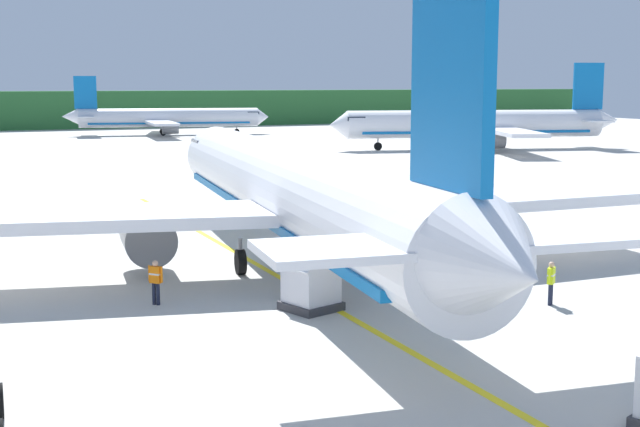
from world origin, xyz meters
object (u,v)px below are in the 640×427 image
object	(u,v)px
cargo_container_far	(310,285)
crew_loader_right	(156,279)
airliner_foreground	(292,192)
crew_marshaller	(551,280)
crew_loader_left	(414,261)
airliner_far_taxiway	(167,118)
airliner_mid_apron	(479,125)

from	to	relation	value
cargo_container_far	crew_loader_right	distance (m)	5.84
airliner_foreground	crew_loader_right	world-z (taller)	airliner_foreground
crew_marshaller	crew_loader_left	size ratio (longest dim) A/B	1.01
airliner_foreground	airliner_far_taxiway	bearing A→B (deg)	79.38
cargo_container_far	airliner_foreground	bearing A→B (deg)	72.96
airliner_mid_apron	cargo_container_far	xyz separation A→B (m)	(-49.14, -62.34, -2.11)
cargo_container_far	crew_loader_right	world-z (taller)	cargo_container_far
crew_marshaller	airliner_mid_apron	bearing A→B (deg)	58.10
airliner_mid_apron	cargo_container_far	world-z (taller)	airliner_mid_apron
airliner_far_taxiway	cargo_container_far	bearing A→B (deg)	-101.08
cargo_container_far	airliner_far_taxiway	bearing A→B (deg)	78.92
airliner_mid_apron	crew_marshaller	size ratio (longest dim) A/B	22.33
airliner_foreground	airliner_mid_apron	distance (m)	72.30
airliner_foreground	airliner_far_taxiway	xyz separation A→B (m)	(18.63, 99.31, -0.78)
airliner_far_taxiway	cargo_container_far	size ratio (longest dim) A/B	14.16
airliner_far_taxiway	crew_loader_left	xyz separation A→B (m)	(-15.32, -104.47, -1.65)
cargo_container_far	crew_marshaller	distance (m)	9.00
crew_loader_right	airliner_far_taxiway	bearing A→B (deg)	75.98
crew_marshaller	airliner_foreground	bearing A→B (deg)	121.49
airliner_mid_apron	crew_loader_left	distance (m)	74.33
cargo_container_far	crew_loader_right	size ratio (longest dim) A/B	1.33
airliner_far_taxiway	crew_loader_right	size ratio (longest dim) A/B	18.86
airliner_foreground	airliner_mid_apron	size ratio (longest dim) A/B	1.14
airliner_foreground	crew_marshaller	distance (m)	12.25
cargo_container_far	crew_marshaller	bearing A→B (deg)	-18.96
crew_loader_right	airliner_foreground	bearing A→B (deg)	30.73
airliner_mid_apron	cargo_container_far	size ratio (longest dim) A/B	16.31
airliner_mid_apron	crew_marshaller	world-z (taller)	airliner_mid_apron
airliner_foreground	crew_loader_right	bearing A→B (deg)	-149.27
airliner_mid_apron	crew_loader_right	world-z (taller)	airliner_mid_apron
airliner_foreground	airliner_mid_apron	xyz separation A→B (m)	(46.90, 55.03, -0.36)
airliner_mid_apron	crew_loader_left	size ratio (longest dim) A/B	22.58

